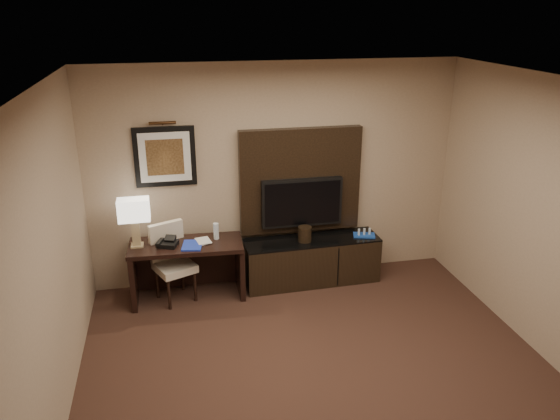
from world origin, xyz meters
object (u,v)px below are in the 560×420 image
object	(u,v)px
desk	(188,270)
table_lamp	(135,225)
minibar_tray	(364,232)
credenza	(311,260)
ice_bucket	(305,234)
water_bottle	(216,231)
desk_chair	(175,266)
tv	(302,202)
desk_phone	(168,242)

from	to	relation	value
desk	table_lamp	size ratio (longest dim) A/B	2.46
minibar_tray	table_lamp	bearing A→B (deg)	-179.77
credenza	desk	bearing A→B (deg)	-178.70
ice_bucket	minibar_tray	bearing A→B (deg)	0.08
table_lamp	water_bottle	distance (m)	0.92
ice_bucket	desk_chair	bearing A→B (deg)	-177.08
desk	credenza	world-z (taller)	desk
credenza	minibar_tray	distance (m)	0.75
tv	table_lamp	xyz separation A→B (m)	(-1.98, -0.18, -0.06)
desk_phone	credenza	bearing A→B (deg)	23.03
desk_phone	ice_bucket	world-z (taller)	desk_phone
table_lamp	ice_bucket	size ratio (longest dim) A/B	2.86
ice_bucket	minibar_tray	world-z (taller)	ice_bucket
tv	desk_phone	world-z (taller)	tv
tv	desk_chair	xyz separation A→B (m)	(-1.58, -0.25, -0.59)
desk	ice_bucket	xyz separation A→B (m)	(1.44, 0.05, 0.32)
desk_phone	ice_bucket	size ratio (longest dim) A/B	1.13
minibar_tray	desk_chair	bearing A→B (deg)	-178.01
desk_phone	water_bottle	size ratio (longest dim) A/B	1.08
tv	desk_phone	bearing A→B (deg)	-171.34
tv	ice_bucket	bearing A→B (deg)	-90.73
desk	minibar_tray	world-z (taller)	desk
tv	minibar_tray	bearing A→B (deg)	-12.50
tv	desk_chair	world-z (taller)	tv
desk_chair	table_lamp	distance (m)	0.67
desk_phone	water_bottle	xyz separation A→B (m)	(0.56, 0.09, 0.04)
desk_phone	water_bottle	distance (m)	0.57
table_lamp	water_bottle	size ratio (longest dim) A/B	2.73
tv	ice_bucket	world-z (taller)	tv
desk_chair	ice_bucket	distance (m)	1.60
credenza	water_bottle	distance (m)	1.28
desk	desk_phone	bearing A→B (deg)	-169.32
credenza	tv	size ratio (longest dim) A/B	1.68
table_lamp	water_bottle	world-z (taller)	table_lamp
tv	table_lamp	size ratio (longest dim) A/B	1.88
desk	table_lamp	bearing A→B (deg)	178.58
credenza	desk_chair	bearing A→B (deg)	-177.95
desk_chair	desk_phone	world-z (taller)	desk_chair
credenza	ice_bucket	world-z (taller)	ice_bucket
desk_chair	water_bottle	world-z (taller)	water_bottle
table_lamp	minibar_tray	size ratio (longest dim) A/B	2.00
ice_bucket	minibar_tray	distance (m)	0.77
desk_phone	tv	bearing A→B (deg)	28.08
water_bottle	ice_bucket	world-z (taller)	water_bottle
minibar_tray	tv	bearing A→B (deg)	167.50
table_lamp	minibar_tray	xyz separation A→B (m)	(2.75, 0.01, -0.34)
desk	tv	distance (m)	1.60
credenza	ice_bucket	size ratio (longest dim) A/B	9.01
tv	minibar_tray	xyz separation A→B (m)	(0.77, -0.17, -0.40)
tv	minibar_tray	distance (m)	0.88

